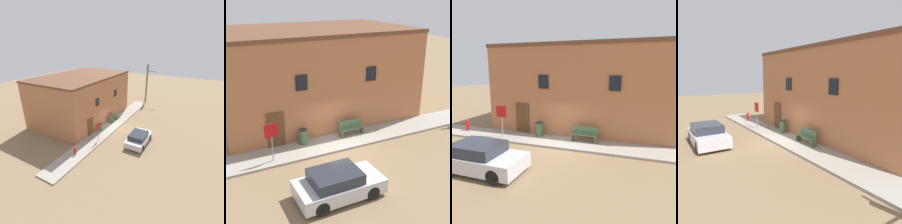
% 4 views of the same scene
% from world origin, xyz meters
% --- Properties ---
extents(ground_plane, '(80.00, 80.00, 0.00)m').
position_xyz_m(ground_plane, '(0.00, 0.00, 0.00)').
color(ground_plane, '#846B4C').
extents(sidewalk, '(22.36, 2.11, 0.13)m').
position_xyz_m(sidewalk, '(0.00, 1.05, 0.06)').
color(sidewalk, '#9E998E').
rests_on(sidewalk, ground).
extents(brick_building, '(13.30, 8.42, 6.23)m').
position_xyz_m(brick_building, '(0.74, 6.26, 3.12)').
color(brick_building, '#B26B42').
rests_on(brick_building, ground).
extents(fire_hydrant, '(0.43, 0.20, 0.81)m').
position_xyz_m(fire_hydrant, '(-7.22, 1.10, 0.53)').
color(fire_hydrant, red).
rests_on(fire_hydrant, sidewalk).
extents(stop_sign, '(0.73, 0.06, 2.10)m').
position_xyz_m(stop_sign, '(-3.86, 0.54, 1.61)').
color(stop_sign, gray).
rests_on(stop_sign, sidewalk).
extents(bench, '(1.59, 0.44, 0.93)m').
position_xyz_m(bench, '(1.39, 1.53, 0.58)').
color(bench, '#4C6B47').
rests_on(bench, sidewalk).
extents(trash_bin, '(0.50, 0.50, 0.93)m').
position_xyz_m(trash_bin, '(-1.74, 1.67, 0.59)').
color(trash_bin, '#426642').
rests_on(trash_bin, sidewalk).
extents(utility_pole, '(1.80, 2.14, 6.78)m').
position_xyz_m(utility_pole, '(12.60, 0.52, 3.63)').
color(utility_pole, brown).
rests_on(utility_pole, ground).
extents(parked_car, '(3.89, 1.89, 1.31)m').
position_xyz_m(parked_car, '(-2.10, -3.60, 0.64)').
color(parked_car, black).
rests_on(parked_car, ground).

